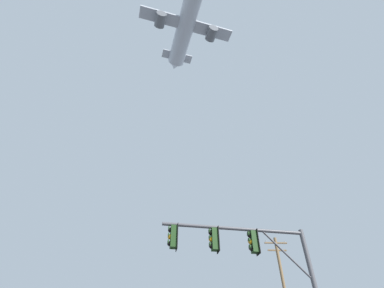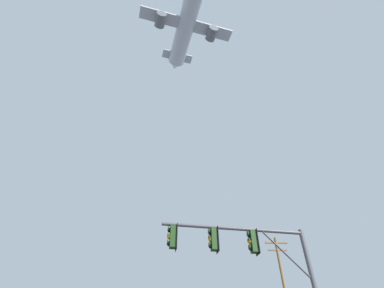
% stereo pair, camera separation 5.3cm
% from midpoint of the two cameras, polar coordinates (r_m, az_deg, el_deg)
% --- Properties ---
extents(signal_pole_near, '(6.30, 1.07, 5.93)m').
position_cam_midpoint_polar(signal_pole_near, '(12.43, 12.05, -21.92)').
color(signal_pole_near, '#4C4C51').
rests_on(signal_pole_near, ground).
extents(airplane, '(18.46, 23.90, 6.54)m').
position_cam_midpoint_polar(airplane, '(59.20, -1.00, 24.16)').
color(airplane, '#B7BCC6').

